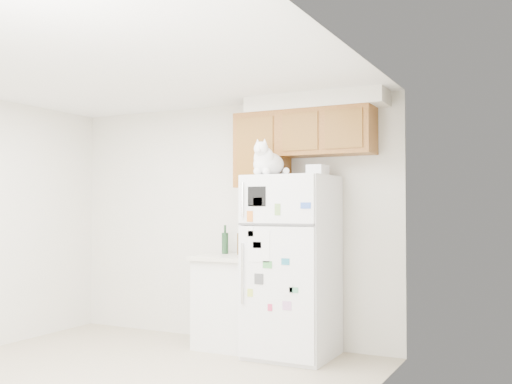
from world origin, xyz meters
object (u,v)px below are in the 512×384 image
Objects in this scene: base_counter at (232,301)px; storage_box_back at (318,171)px; refrigerator at (292,266)px; storage_box_front at (316,170)px; bottle_green at (225,239)px; bottle_amber at (241,240)px; cat at (267,162)px.

storage_box_back is at bearing 4.70° from base_counter.
refrigerator is 0.94m from storage_box_front.
bottle_green is (-1.13, 0.31, -0.68)m from storage_box_front.
bottle_amber is (-0.93, 0.28, -0.68)m from storage_box_front.
base_counter is 1.47m from cat.
storage_box_front reaches higher than refrigerator.
storage_box_back is at bearing 33.80° from cat.
base_counter is 1.89× the size of cat.
base_counter is at bearing -158.25° from storage_box_back.
storage_box_front reaches higher than base_counter.
cat is (-0.20, -0.12, 0.98)m from refrigerator.
refrigerator is 9.44× the size of storage_box_back.
refrigerator reaches higher than bottle_amber.
storage_box_back is (0.40, 0.27, -0.08)m from cat.
bottle_amber is at bearing 163.83° from refrigerator.
cat is (0.49, -0.20, 1.37)m from base_counter.
bottle_amber is (0.20, -0.03, 0.00)m from bottle_green.
cat is 1.63× the size of bottle_green.
refrigerator reaches higher than base_counter.
refrigerator is 0.79m from base_counter.
base_counter is 5.11× the size of storage_box_back.
cat is 0.49m from storage_box_back.
cat is at bearing -34.51° from bottle_amber.
storage_box_front is (0.07, -0.24, -0.01)m from storage_box_back.
refrigerator is 5.67× the size of bottle_amber.
cat is at bearing -129.15° from storage_box_back.
storage_box_back is 0.60× the size of bottle_green.
storage_box_back is 1.10m from bottle_amber.
storage_box_front reaches higher than bottle_green.
bottle_green is at bearing -166.82° from storage_box_back.
bottle_amber is (-0.86, 0.04, -0.68)m from storage_box_back.
storage_box_back reaches higher than bottle_green.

